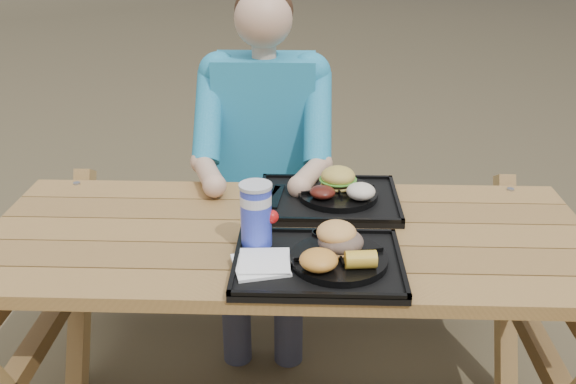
{
  "coord_description": "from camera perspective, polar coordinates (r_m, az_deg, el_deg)",
  "views": [
    {
      "loc": [
        0.06,
        -1.69,
        1.63
      ],
      "look_at": [
        0.0,
        0.0,
        0.88
      ],
      "focal_mm": 40.0,
      "sensor_mm": 36.0,
      "label": 1
    }
  ],
  "objects": [
    {
      "name": "condiment_bbq",
      "position": [
        1.82,
        2.8,
        -3.92
      ],
      "size": [
        0.04,
        0.04,
        0.03
      ],
      "primitive_type": "cylinder",
      "color": "black",
      "rests_on": "tray_near"
    },
    {
      "name": "tray_near",
      "position": [
        1.73,
        2.68,
        -6.45
      ],
      "size": [
        0.45,
        0.35,
        0.02
      ],
      "primitive_type": "cube",
      "color": "black",
      "rests_on": "picnic_table"
    },
    {
      "name": "napkin_stack",
      "position": [
        1.69,
        -2.47,
        -6.42
      ],
      "size": [
        0.17,
        0.17,
        0.02
      ],
      "primitive_type": "cube",
      "rotation": [
        0.0,
        0.0,
        0.27
      ],
      "color": "white",
      "rests_on": "tray_near"
    },
    {
      "name": "plate_far",
      "position": [
        2.09,
        4.45,
        -0.17
      ],
      "size": [
        0.26,
        0.26,
        0.02
      ],
      "primitive_type": "cylinder",
      "color": "black",
      "rests_on": "tray_far"
    },
    {
      "name": "cutlery_far",
      "position": [
        2.09,
        -1.04,
        -0.37
      ],
      "size": [
        0.05,
        0.19,
        0.01
      ],
      "primitive_type": "cube",
      "rotation": [
        0.0,
        0.0,
        -0.1
      ],
      "color": "black",
      "rests_on": "tray_far"
    },
    {
      "name": "diner",
      "position": [
        2.55,
        -1.98,
        1.07
      ],
      "size": [
        0.48,
        0.84,
        1.28
      ],
      "primitive_type": null,
      "color": "#1ABAB4",
      "rests_on": "ground"
    },
    {
      "name": "mac_cheese",
      "position": [
        1.64,
        2.75,
        -6.06
      ],
      "size": [
        0.1,
        0.1,
        0.05
      ],
      "primitive_type": "ellipsoid",
      "color": "gold",
      "rests_on": "plate_near"
    },
    {
      "name": "potato_salad",
      "position": [
        2.03,
        6.49,
        0.06
      ],
      "size": [
        0.09,
        0.09,
        0.05
      ],
      "primitive_type": "ellipsoid",
      "color": "beige",
      "rests_on": "plate_far"
    },
    {
      "name": "plate_near",
      "position": [
        1.71,
        4.54,
        -5.98
      ],
      "size": [
        0.26,
        0.26,
        0.02
      ],
      "primitive_type": "cylinder",
      "color": "black",
      "rests_on": "tray_near"
    },
    {
      "name": "tray_far",
      "position": [
        2.09,
        3.62,
        -0.78
      ],
      "size": [
        0.45,
        0.35,
        0.02
      ],
      "primitive_type": "cube",
      "color": "black",
      "rests_on": "picnic_table"
    },
    {
      "name": "soda_cup",
      "position": [
        1.76,
        -2.85,
        -2.19
      ],
      "size": [
        0.09,
        0.09,
        0.17
      ],
      "primitive_type": "cylinder",
      "color": "#1B2ECF",
      "rests_on": "tray_near"
    },
    {
      "name": "baked_beans",
      "position": [
        2.03,
        3.09,
        -0.01
      ],
      "size": [
        0.08,
        0.08,
        0.04
      ],
      "primitive_type": "ellipsoid",
      "color": "#4B160F",
      "rests_on": "plate_far"
    },
    {
      "name": "sandwich",
      "position": [
        1.71,
        4.75,
        -3.37
      ],
      "size": [
        0.11,
        0.11,
        0.12
      ],
      "primitive_type": null,
      "color": "#E59F51",
      "rests_on": "plate_near"
    },
    {
      "name": "corn_cob",
      "position": [
        1.65,
        6.48,
        -5.98
      ],
      "size": [
        0.09,
        0.09,
        0.05
      ],
      "primitive_type": null,
      "rotation": [
        0.0,
        0.0,
        0.11
      ],
      "color": "gold",
      "rests_on": "plate_near"
    },
    {
      "name": "burger",
      "position": [
        2.1,
        4.49,
        1.79
      ],
      "size": [
        0.11,
        0.11,
        0.1
      ],
      "primitive_type": null,
      "color": "gold",
      "rests_on": "plate_far"
    },
    {
      "name": "condiment_mustard",
      "position": [
        1.82,
        4.86,
        -3.91
      ],
      "size": [
        0.05,
        0.05,
        0.03
      ],
      "primitive_type": "cylinder",
      "color": "yellow",
      "rests_on": "tray_near"
    },
    {
      "name": "picnic_table",
      "position": [
        2.11,
        0.0,
        -12.64
      ],
      "size": [
        1.8,
        1.49,
        0.75
      ],
      "primitive_type": null,
      "color": "#999999",
      "rests_on": "ground"
    }
  ]
}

